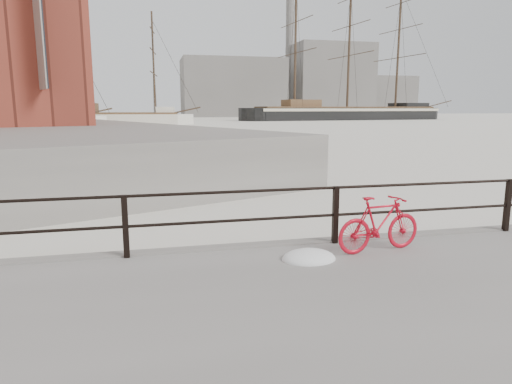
{
  "coord_description": "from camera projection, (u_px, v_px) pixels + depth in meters",
  "views": [
    {
      "loc": [
        -6.58,
        -7.31,
        2.67
      ],
      "look_at": [
        -4.53,
        1.5,
        1.0
      ],
      "focal_mm": 32.0,
      "sensor_mm": 36.0,
      "label": 1
    }
  ],
  "objects": [
    {
      "name": "schooner_mid",
      "position": [
        120.0,
        124.0,
        75.88
      ],
      "size": [
        27.04,
        13.79,
        18.96
      ],
      "primitive_type": null,
      "rotation": [
        0.0,
        0.0,
        -0.11
      ],
      "color": "beige",
      "rests_on": "ground"
    },
    {
      "name": "guardrail",
      "position": [
        507.0,
        205.0,
        8.66
      ],
      "size": [
        28.0,
        0.1,
        1.0
      ],
      "primitive_type": null,
      "color": "black",
      "rests_on": "promenade"
    },
    {
      "name": "schooner_left",
      "position": [
        29.0,
        127.0,
        65.99
      ],
      "size": [
        25.14,
        16.72,
        17.67
      ],
      "primitive_type": null,
      "rotation": [
        0.0,
        0.0,
        0.29
      ],
      "color": "silver",
      "rests_on": "ground"
    },
    {
      "name": "industrial_west",
      "position": [
        233.0,
        88.0,
        145.88
      ],
      "size": [
        32.0,
        18.0,
        18.0
      ],
      "primitive_type": "cube",
      "color": "gray",
      "rests_on": "ground"
    },
    {
      "name": "industrial_mid",
      "position": [
        329.0,
        81.0,
        157.93
      ],
      "size": [
        26.0,
        20.0,
        24.0
      ],
      "primitive_type": "cube",
      "color": "gray",
      "rests_on": "ground"
    },
    {
      "name": "barque_black",
      "position": [
        347.0,
        120.0,
        105.95
      ],
      "size": [
        60.92,
        26.64,
        33.43
      ],
      "primitive_type": null,
      "rotation": [
        0.0,
        0.0,
        0.13
      ],
      "color": "black",
      "rests_on": "ground"
    },
    {
      "name": "smokestack",
      "position": [
        290.0,
        52.0,
        158.01
      ],
      "size": [
        2.8,
        2.8,
        44.0
      ],
      "primitive_type": "cylinder",
      "color": "gray",
      "rests_on": "ground"
    },
    {
      "name": "bicycle",
      "position": [
        380.0,
        224.0,
        7.41
      ],
      "size": [
        1.56,
        0.46,
        0.93
      ],
      "primitive_type": "imported",
      "rotation": [
        0.0,
        0.0,
        0.15
      ],
      "color": "red",
      "rests_on": "promenade"
    },
    {
      "name": "ground",
      "position": [
        497.0,
        246.0,
        8.95
      ],
      "size": [
        400.0,
        400.0,
        0.0
      ],
      "primitive_type": "plane",
      "color": "white",
      "rests_on": "ground"
    },
    {
      "name": "industrial_east",
      "position": [
        382.0,
        96.0,
        168.76
      ],
      "size": [
        20.0,
        16.0,
        14.0
      ],
      "primitive_type": "cube",
      "color": "gray",
      "rests_on": "ground"
    }
  ]
}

